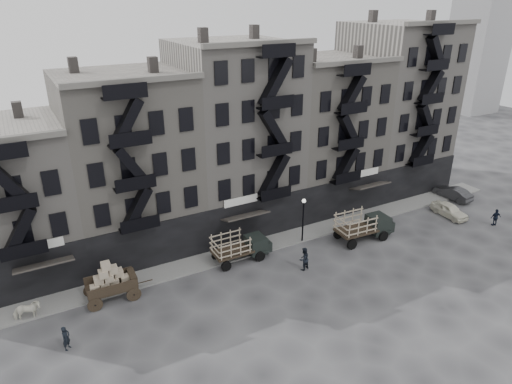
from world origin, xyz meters
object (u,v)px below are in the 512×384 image
wagon (109,278)px  stake_truck_east (364,224)px  policeman (496,217)px  horse (27,311)px  pedestrian_west (66,338)px  pedestrian_mid (304,259)px  car_far (453,193)px  car_east (449,210)px  stake_truck_west (240,245)px

wagon → stake_truck_east: size_ratio=0.68×
policeman → horse: bearing=10.8°
pedestrian_west → pedestrian_mid: size_ratio=0.85×
pedestrian_west → horse: bearing=67.6°
car_far → policeman: (-1.63, -6.32, 0.17)m
horse → pedestrian_mid: bearing=-92.8°
horse → pedestrian_mid: 20.53m
wagon → car_east: wagon is taller
wagon → car_far: size_ratio=0.92×
car_far → pedestrian_mid: size_ratio=2.12×
policeman → stake_truck_west: bearing=5.1°
wagon → policeman: (35.31, -6.05, -0.97)m
stake_truck_east → policeman: 13.73m
stake_truck_east → car_far: stake_truck_east is taller
horse → car_east: horse is taller
policeman → pedestrian_mid: bearing=12.6°
car_east → policeman: (2.22, -3.56, 0.19)m
stake_truck_east → car_far: 14.91m
stake_truck_east → pedestrian_mid: bearing=-165.0°
stake_truck_west → stake_truck_east: size_ratio=0.89×
wagon → stake_truck_east: 22.31m
wagon → stake_truck_east: wagon is taller
pedestrian_west → wagon: bearing=0.1°
stake_truck_east → car_east: stake_truck_east is taller
horse → pedestrian_mid: size_ratio=0.92×
wagon → policeman: wagon is taller
stake_truck_west → car_far: (26.15, 0.00, -0.75)m
wagon → car_far: (36.94, 0.26, -1.14)m
stake_truck_east → pedestrian_mid: (-7.58, -1.56, -0.61)m
horse → wagon: 5.64m
car_east → pedestrian_west: 36.70m
car_far → pedestrian_west: (-40.53, -4.18, 0.15)m
horse → stake_truck_west: stake_truck_west is taller
stake_truck_west → policeman: (24.51, -6.32, -0.59)m
horse → stake_truck_west: 16.34m
car_east → policeman: size_ratio=2.30×
car_east → horse: bearing=177.9°
car_east → pedestrian_mid: pedestrian_mid is taller
policeman → stake_truck_east: bearing=2.2°
horse → wagon: size_ratio=0.47×
horse → car_east: bearing=-86.2°
stake_truck_east → pedestrian_mid: stake_truck_east is taller
stake_truck_west → policeman: size_ratio=2.95×
horse → car_far: bearing=-82.1°
pedestrian_mid → wagon: bearing=-26.7°
stake_truck_east → pedestrian_mid: size_ratio=2.88×
horse → pedestrian_west: (1.94, -4.18, 0.08)m
stake_truck_west → stake_truck_east: bearing=-10.9°
wagon → stake_truck_east: (22.22, -1.97, -0.24)m
car_east → pedestrian_west: bearing=-175.8°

